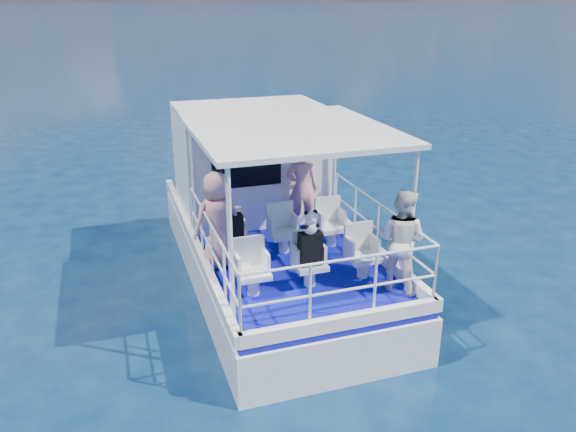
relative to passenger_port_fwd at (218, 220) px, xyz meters
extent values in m
plane|color=#071C39|center=(1.18, -0.02, -1.70)|extent=(2000.00, 2000.00, 0.00)
cube|color=white|center=(1.18, 0.98, -1.70)|extent=(3.00, 7.00, 1.60)
cube|color=#0A0A8A|center=(1.18, 0.98, -0.85)|extent=(2.90, 6.90, 0.10)
cube|color=white|center=(1.18, 2.28, 0.30)|extent=(2.85, 2.00, 2.20)
cube|color=white|center=(1.18, -0.22, 1.44)|extent=(3.00, 3.20, 0.08)
cylinder|color=white|center=(-0.17, -1.72, 0.30)|extent=(0.07, 0.07, 2.20)
cylinder|color=white|center=(2.53, -1.72, 0.30)|extent=(0.07, 0.07, 2.20)
cylinder|color=white|center=(-0.17, 1.18, 0.30)|extent=(0.07, 0.07, 2.20)
cylinder|color=white|center=(2.53, 1.18, 0.30)|extent=(0.07, 0.07, 2.20)
cube|color=white|center=(0.28, 0.18, -0.61)|extent=(0.48, 0.46, 0.38)
cube|color=white|center=(1.18, 0.18, -0.61)|extent=(0.48, 0.46, 0.38)
cube|color=white|center=(2.08, 0.18, -0.61)|extent=(0.48, 0.46, 0.38)
cube|color=white|center=(0.28, -1.12, -0.61)|extent=(0.48, 0.46, 0.38)
cube|color=white|center=(1.18, -1.12, -0.61)|extent=(0.48, 0.46, 0.38)
cube|color=white|center=(2.08, -1.12, -0.61)|extent=(0.48, 0.46, 0.38)
imported|color=pink|center=(0.00, 0.00, 0.00)|extent=(0.67, 0.53, 1.61)
imported|color=pink|center=(1.82, 1.03, 0.03)|extent=(0.69, 0.54, 1.67)
imported|color=white|center=(2.43, -1.63, -0.01)|extent=(0.95, 0.98, 1.59)
cube|color=black|center=(0.25, 0.09, -0.20)|extent=(0.35, 0.20, 0.46)
cube|color=black|center=(1.16, -1.17, -0.17)|extent=(0.34, 0.19, 0.52)
cube|color=black|center=(0.27, 0.07, 0.06)|extent=(0.10, 0.06, 0.06)
camera|label=1|loc=(-1.58, -8.36, 3.33)|focal=35.00mm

